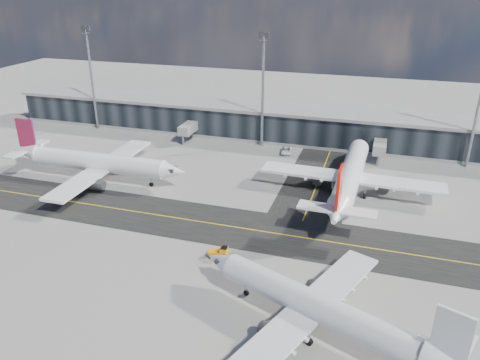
{
  "coord_description": "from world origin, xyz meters",
  "views": [
    {
      "loc": [
        29.68,
        -65.75,
        41.47
      ],
      "look_at": [
        4.8,
        13.47,
        5.0
      ],
      "focal_mm": 35.0,
      "sensor_mm": 36.0,
      "label": 1
    }
  ],
  "objects_px": {
    "airliner_near": "(320,308)",
    "baggage_tug": "(220,252)",
    "airliner_af": "(96,162)",
    "airliner_redtail": "(350,176)",
    "service_van": "(286,151)"
  },
  "relations": [
    {
      "from": "service_van",
      "to": "airliner_af",
      "type": "bearing_deg",
      "value": -149.78
    },
    {
      "from": "airliner_redtail",
      "to": "baggage_tug",
      "type": "relative_size",
      "value": 13.69
    },
    {
      "from": "airliner_near",
      "to": "baggage_tug",
      "type": "height_order",
      "value": "airliner_near"
    },
    {
      "from": "airliner_af",
      "to": "airliner_near",
      "type": "distance_m",
      "value": 63.49
    },
    {
      "from": "airliner_near",
      "to": "airliner_af",
      "type": "bearing_deg",
      "value": 79.86
    },
    {
      "from": "baggage_tug",
      "to": "airliner_near",
      "type": "bearing_deg",
      "value": 52.46
    },
    {
      "from": "service_van",
      "to": "baggage_tug",
      "type": "bearing_deg",
      "value": -98.07
    },
    {
      "from": "airliner_af",
      "to": "baggage_tug",
      "type": "xyz_separation_m",
      "value": [
        36.4,
        -21.3,
        -3.1
      ]
    },
    {
      "from": "baggage_tug",
      "to": "airliner_redtail",
      "type": "bearing_deg",
      "value": 147.24
    },
    {
      "from": "airliner_af",
      "to": "airliner_redtail",
      "type": "relative_size",
      "value": 0.95
    },
    {
      "from": "airliner_af",
      "to": "service_van",
      "type": "height_order",
      "value": "airliner_af"
    },
    {
      "from": "airliner_near",
      "to": "baggage_tug",
      "type": "bearing_deg",
      "value": 76.75
    },
    {
      "from": "airliner_near",
      "to": "service_van",
      "type": "distance_m",
      "value": 64.84
    },
    {
      "from": "airliner_near",
      "to": "airliner_redtail",
      "type": "bearing_deg",
      "value": 22.07
    },
    {
      "from": "baggage_tug",
      "to": "service_van",
      "type": "xyz_separation_m",
      "value": [
        -0.11,
        50.08,
        -0.25
      ]
    }
  ]
}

